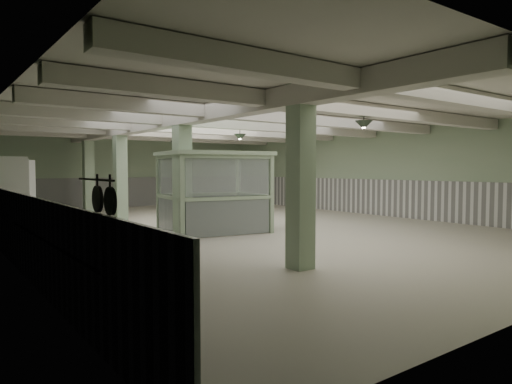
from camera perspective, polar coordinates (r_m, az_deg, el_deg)
floor at (r=15.34m, az=-2.50°, el=-4.40°), size 20.00×20.00×0.00m
ceiling at (r=15.29m, az=-2.53°, el=9.10°), size 14.00×20.00×0.02m
wall_back at (r=24.17m, az=-15.82°, el=2.47°), size 14.00×0.02×3.60m
wall_right at (r=19.97m, az=14.45°, el=2.40°), size 0.02×20.00×3.60m
wainscot_right at (r=19.98m, az=14.36°, el=-0.61°), size 0.05×19.90×1.50m
wainscot_back at (r=24.18m, az=-15.77°, el=-0.02°), size 13.90×0.05×1.50m
girder at (r=14.04m, az=-11.13°, el=8.69°), size 0.45×19.90×0.40m
beam_a at (r=10.00m, az=22.61°, el=11.08°), size 13.90×0.35×0.32m
beam_b at (r=11.49m, az=11.70°, el=10.17°), size 13.90×0.35×0.32m
beam_c at (r=13.28m, az=3.56°, el=9.24°), size 13.90×0.35×0.32m
beam_d at (r=15.28m, az=-2.52°, el=8.43°), size 13.90×0.35×0.32m
beam_e at (r=17.40m, az=-7.15°, el=7.74°), size 13.90×0.35×0.32m
beam_f at (r=19.62m, az=-10.73°, el=7.17°), size 13.90×0.35×0.32m
beam_g at (r=21.89m, az=-13.58°, el=6.70°), size 13.90×0.35×0.32m
column_a at (r=8.92m, az=5.60°, el=1.86°), size 0.42×0.42×3.60m
column_b at (r=13.08m, az=-9.20°, el=2.20°), size 0.42×0.42×3.60m
column_c at (r=17.68m, az=-16.61°, el=2.31°), size 0.42×0.42×3.60m
column_d at (r=21.48m, az=-20.21°, el=2.35°), size 0.42×0.42×3.60m
hook_rail at (r=5.27m, az=-19.46°, el=1.47°), size 0.02×1.20×0.02m
pendant_front at (r=11.82m, az=13.32°, el=8.14°), size 0.44×0.44×0.22m
pendant_mid at (r=15.94m, az=-2.02°, el=6.87°), size 0.44×0.44×0.22m
pendant_back at (r=20.26m, az=-10.05°, el=6.00°), size 0.44×0.44×0.22m
prep_counter at (r=7.78m, az=-21.56°, el=-8.44°), size 0.93×5.35×0.91m
pitcher_near at (r=6.78m, az=-20.56°, el=-5.15°), size 0.23×0.25×0.27m
pitcher_far at (r=9.84m, az=-25.32°, el=-2.72°), size 0.25×0.27×0.28m
veg_colander at (r=8.53m, az=-23.09°, el=-3.80°), size 0.48×0.48×0.20m
orange_bowl at (r=9.23m, az=-23.54°, el=-3.67°), size 0.28×0.28×0.09m
skillet_near at (r=4.98m, az=-17.75°, el=-1.12°), size 0.04×0.30×0.30m
skillet_far at (r=5.38m, az=-19.19°, el=-0.84°), size 0.04×0.30×0.30m
walkin_cooler at (r=13.79m, az=-28.59°, el=-0.75°), size 1.10×2.53×2.32m
guard_booth at (r=14.25m, az=-5.36°, el=1.85°), size 3.44×3.04×2.48m
filing_cabinet at (r=15.24m, az=1.08°, el=-2.35°), size 0.39×0.53×1.11m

